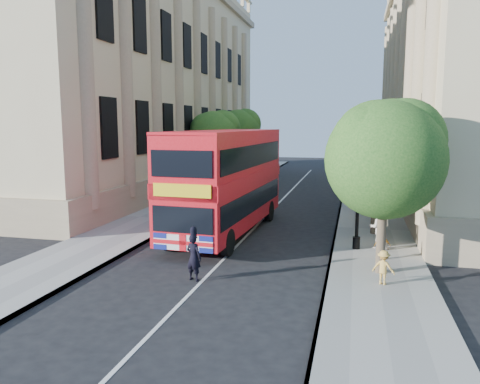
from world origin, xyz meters
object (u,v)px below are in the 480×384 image
Objects in this scene: lamp_post at (358,191)px; police_constable at (194,257)px; double_decker_bus at (227,178)px; box_van at (217,191)px; woman_pedestrian at (380,228)px.

lamp_post reaches higher than police_constable.
lamp_post is at bearing -13.88° from double_decker_bus.
double_decker_bus is at bearing -62.00° from box_van.
box_van is at bearing 142.48° from lamp_post.
lamp_post reaches higher than box_van.
lamp_post reaches higher than double_decker_bus.
police_constable is 8.12m from woman_pedestrian.
lamp_post is at bearing -32.29° from box_van.
double_decker_bus is 4.64m from box_van.
double_decker_bus is 7.13m from police_constable.
woman_pedestrian reaches higher than police_constable.
double_decker_bus reaches higher than police_constable.
double_decker_bus reaches higher than box_van.
box_van is 10.38m from woman_pedestrian.
lamp_post is 2.93× the size of woman_pedestrian.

